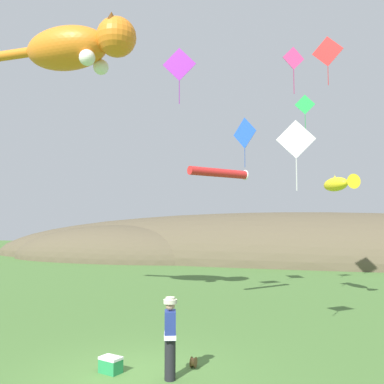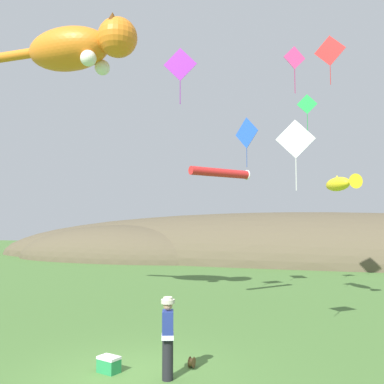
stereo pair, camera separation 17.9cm
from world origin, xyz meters
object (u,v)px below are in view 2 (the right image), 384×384
at_px(kite_giant_cat, 79,48).
at_px(kite_diamond_white, 295,140).
at_px(kite_fish_windsock, 341,183).
at_px(kite_diamond_red, 330,51).
at_px(kite_tube_streamer, 221,173).
at_px(picnic_cooler, 109,364).
at_px(kite_diamond_green, 307,105).
at_px(kite_diamond_blue, 247,133).
at_px(kite_spool, 192,362).
at_px(kite_diamond_violet, 180,65).
at_px(festival_attendant, 168,335).
at_px(kite_diamond_pink, 294,58).

distance_m(kite_giant_cat, kite_diamond_white, 10.19).
bearing_deg(kite_giant_cat, kite_diamond_white, -14.87).
height_order(kite_fish_windsock, kite_diamond_red, kite_diamond_red).
bearing_deg(kite_tube_streamer, picnic_cooler, -92.42).
bearing_deg(picnic_cooler, kite_diamond_green, 72.13).
bearing_deg(kite_diamond_green, kite_diamond_red, 3.07).
relative_size(kite_tube_streamer, kite_diamond_blue, 1.10).
bearing_deg(kite_diamond_green, kite_diamond_white, -88.47).
bearing_deg(kite_diamond_green, kite_fish_windsock, -34.64).
height_order(kite_diamond_red, kite_diamond_white, kite_diamond_red).
height_order(kite_spool, kite_diamond_white, kite_diamond_white).
relative_size(kite_giant_cat, kite_diamond_white, 3.38).
relative_size(kite_giant_cat, kite_diamond_violet, 3.06).
relative_size(kite_giant_cat, kite_tube_streamer, 2.56).
bearing_deg(festival_attendant, kite_spool, 76.32).
bearing_deg(festival_attendant, kite_diamond_green, 78.86).
height_order(picnic_cooler, kite_diamond_white, kite_diamond_white).
height_order(kite_spool, kite_giant_cat, kite_giant_cat).
xyz_separation_m(kite_tube_streamer, kite_diamond_violet, (-0.94, -2.37, 3.93)).
bearing_deg(kite_diamond_blue, kite_giant_cat, -136.28).
relative_size(kite_giant_cat, kite_fish_windsock, 2.93).
distance_m(festival_attendant, kite_diamond_white, 6.27).
height_order(kite_diamond_red, kite_diamond_violet, kite_diamond_red).
height_order(kite_tube_streamer, kite_diamond_violet, kite_diamond_violet).
xyz_separation_m(kite_spool, kite_diamond_green, (2.04, 10.59, 8.82)).
height_order(kite_diamond_green, kite_diamond_white, kite_diamond_green).
bearing_deg(kite_tube_streamer, kite_giant_cat, -150.58).
height_order(kite_diamond_green, kite_diamond_red, kite_diamond_red).
xyz_separation_m(kite_diamond_pink, kite_diamond_violet, (-4.20, -0.75, 0.01)).
distance_m(festival_attendant, kite_diamond_blue, 12.91).
height_order(kite_spool, kite_diamond_violet, kite_diamond_violet).
xyz_separation_m(kite_giant_cat, kite_fish_windsock, (9.89, 5.01, -5.38)).
xyz_separation_m(picnic_cooler, kite_diamond_white, (3.94, 3.24, 5.54)).
relative_size(festival_attendant, kite_fish_windsock, 0.77).
xyz_separation_m(kite_tube_streamer, kite_diamond_red, (4.43, 3.14, 5.90)).
height_order(kite_tube_streamer, kite_diamond_blue, kite_diamond_blue).
bearing_deg(kite_diamond_blue, kite_diamond_violet, -107.09).
distance_m(picnic_cooler, kite_diamond_blue, 13.35).
bearing_deg(kite_spool, kite_diamond_white, 45.42).
xyz_separation_m(kite_tube_streamer, kite_diamond_green, (3.36, 3.08, 3.43)).
bearing_deg(kite_diamond_red, kite_diamond_blue, -171.52).
bearing_deg(kite_diamond_violet, kite_tube_streamer, 68.37).
bearing_deg(festival_attendant, kite_diamond_pink, 72.36).
height_order(kite_diamond_blue, kite_diamond_white, kite_diamond_blue).
xyz_separation_m(picnic_cooler, kite_diamond_red, (4.79, 11.59, 11.23)).
bearing_deg(kite_diamond_red, festival_attendant, -106.09).
bearing_deg(kite_diamond_white, kite_diamond_red, 84.20).
height_order(festival_attendant, kite_giant_cat, kite_giant_cat).
distance_m(kite_spool, kite_diamond_white, 6.46).
bearing_deg(kite_diamond_pink, kite_fish_windsock, 68.06).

